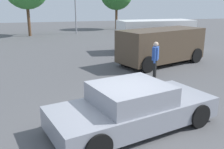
# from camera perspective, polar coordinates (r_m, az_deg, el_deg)

# --- Properties ---
(ground_plane) EXTENTS (80.00, 80.00, 0.00)m
(ground_plane) POSITION_cam_1_polar(r_m,az_deg,el_deg) (6.79, 3.16, -12.07)
(ground_plane) COLOR #515154
(sedan_foreground) EXTENTS (4.71, 2.83, 1.20)m
(sedan_foreground) POSITION_cam_1_polar(r_m,az_deg,el_deg) (6.65, 4.70, -7.43)
(sedan_foreground) COLOR gray
(sedan_foreground) RESTS_ON ground_plane
(van_white) EXTENTS (4.98, 2.11, 2.09)m
(van_white) POSITION_cam_1_polar(r_m,az_deg,el_deg) (17.42, 9.79, 8.92)
(van_white) COLOR white
(van_white) RESTS_ON ground_plane
(suv_dark) EXTENTS (5.16, 3.33, 1.87)m
(suv_dark) POSITION_cam_1_polar(r_m,az_deg,el_deg) (13.72, 11.13, 6.58)
(suv_dark) COLOR #4C3D2D
(suv_dark) RESTS_ON ground_plane
(pedestrian) EXTENTS (0.42, 0.49, 1.59)m
(pedestrian) POSITION_cam_1_polar(r_m,az_deg,el_deg) (11.12, 9.81, 4.02)
(pedestrian) COLOR black
(pedestrian) RESTS_ON ground_plane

